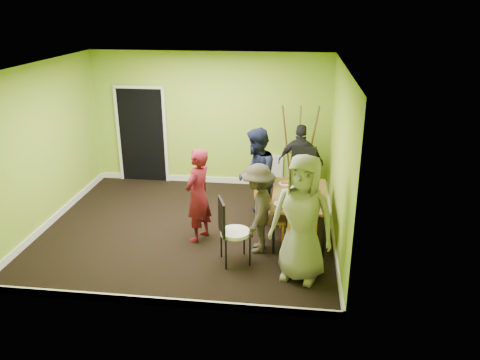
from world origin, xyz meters
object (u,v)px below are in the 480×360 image
object	(u,v)px
chair_left_near	(266,212)
chair_bentwood	(230,228)
blue_bottle	(310,197)
orange_bottle	(294,188)
easel	(299,150)
person_front_end	(302,219)
dining_table	(300,197)
person_left_far	(256,177)
person_left_near	(258,209)
person_standing	(198,195)
chair_front_end	(301,233)
person_back_end	(301,162)
thermos	(300,189)
chair_left_far	(264,196)
chair_back_end	(303,164)

from	to	relation	value
chair_left_near	chair_bentwood	world-z (taller)	chair_left_near
chair_left_near	blue_bottle	size ratio (longest dim) A/B	5.26
orange_bottle	easel	bearing A→B (deg)	87.98
blue_bottle	person_front_end	bearing A→B (deg)	-97.85
dining_table	person_front_end	world-z (taller)	person_front_end
person_left_far	person_left_near	world-z (taller)	person_left_far
person_standing	easel	bearing A→B (deg)	167.01
chair_front_end	person_front_end	world-z (taller)	person_front_end
chair_left_near	person_back_end	xyz separation A→B (m)	(0.53, 2.04, 0.16)
easel	blue_bottle	xyz separation A→B (m)	(0.19, -2.23, -0.07)
chair_bentwood	person_left_near	xyz separation A→B (m)	(0.37, 0.42, 0.15)
chair_left_near	chair_front_end	distance (m)	0.86
thermos	person_back_end	xyz separation A→B (m)	(0.01, 1.66, -0.11)
easel	thermos	bearing A→B (deg)	-88.98
person_left_near	person_back_end	world-z (taller)	person_back_end
dining_table	easel	xyz separation A→B (m)	(-0.04, 1.88, 0.22)
dining_table	blue_bottle	distance (m)	0.41
person_front_end	easel	bearing A→B (deg)	108.01
chair_bentwood	orange_bottle	distance (m)	1.50
person_left_far	easel	bearing A→B (deg)	152.13
chair_left_far	chair_bentwood	world-z (taller)	chair_bentwood
person_left_near	person_back_end	xyz separation A→B (m)	(0.65, 2.22, 0.04)
chair_front_end	blue_bottle	world-z (taller)	chair_front_end
chair_back_end	easel	size ratio (longest dim) A/B	0.60
chair_left_near	easel	distance (m)	2.37
chair_left_near	easel	xyz separation A→B (m)	(0.49, 2.29, 0.32)
blue_bottle	person_back_end	xyz separation A→B (m)	(-0.15, 1.97, -0.09)
person_back_end	dining_table	bearing A→B (deg)	95.87
chair_left_far	orange_bottle	size ratio (longest dim) A/B	11.69
chair_bentwood	blue_bottle	distance (m)	1.38
chair_left_far	person_standing	world-z (taller)	person_standing
person_front_end	orange_bottle	bearing A→B (deg)	111.84
orange_bottle	chair_left_near	bearing A→B (deg)	-127.27
dining_table	person_back_end	size ratio (longest dim) A/B	0.99
blue_bottle	person_back_end	distance (m)	1.98
chair_left_near	person_standing	size ratio (longest dim) A/B	0.67
blue_bottle	person_front_end	world-z (taller)	person_front_end
chair_bentwood	easel	distance (m)	3.08
dining_table	chair_front_end	world-z (taller)	chair_front_end
thermos	person_left_near	distance (m)	0.86
person_standing	person_back_end	size ratio (longest dim) A/B	1.04
blue_bottle	orange_bottle	xyz separation A→B (m)	(-0.26, 0.49, -0.06)
chair_front_end	person_left_far	size ratio (longest dim) A/B	0.61
orange_bottle	person_front_end	xyz separation A→B (m)	(0.13, -1.43, 0.13)
person_left_far	person_front_end	bearing A→B (deg)	23.62
thermos	blue_bottle	distance (m)	0.35
chair_left_near	person_front_end	distance (m)	1.09
easel	person_back_end	size ratio (longest dim) A/B	1.23
person_left_near	blue_bottle	bearing A→B (deg)	110.85
chair_left_near	person_front_end	bearing A→B (deg)	29.68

